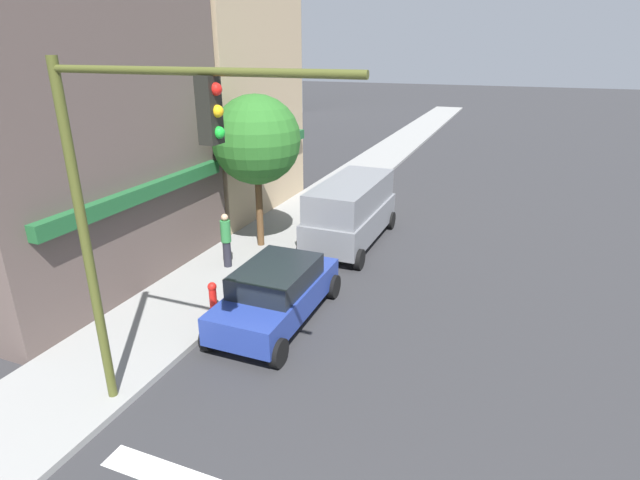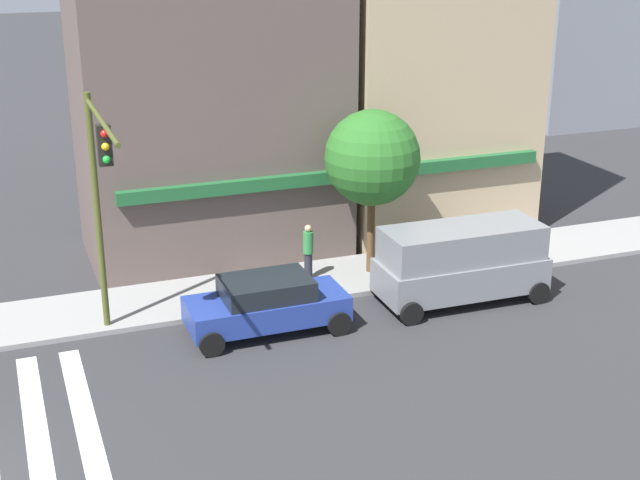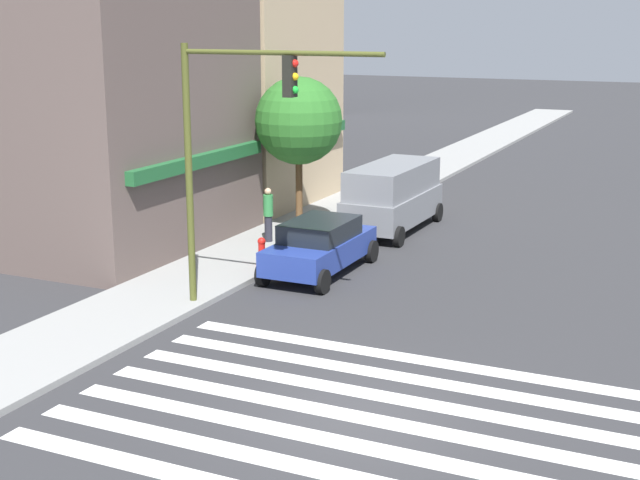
# 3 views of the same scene
# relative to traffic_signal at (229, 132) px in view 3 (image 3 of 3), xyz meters

# --- Properties ---
(ground_plane) EXTENTS (200.00, 200.00, 0.00)m
(ground_plane) POSITION_rel_traffic_signal_xyz_m (-4.40, -5.21, -4.55)
(ground_plane) COLOR #2D2D30
(sidewalk_left) EXTENTS (120.00, 3.00, 0.15)m
(sidewalk_left) POSITION_rel_traffic_signal_xyz_m (-4.40, 2.29, -4.48)
(sidewalk_left) COLOR gray
(sidewalk_left) RESTS_ON ground_plane
(crosswalk_stripes) EXTENTS (6.96, 10.80, 0.01)m
(crosswalk_stripes) POSITION_rel_traffic_signal_xyz_m (-4.40, -5.21, -4.55)
(crosswalk_stripes) COLOR silver
(crosswalk_stripes) RESTS_ON ground_plane
(storefront_row) EXTENTS (15.55, 5.30, 13.20)m
(storefront_row) POSITION_rel_traffic_signal_xyz_m (8.59, 6.28, 1.18)
(storefront_row) COLOR brown
(storefront_row) RESTS_ON ground_plane
(traffic_signal) EXTENTS (0.32, 5.26, 6.65)m
(traffic_signal) POSITION_rel_traffic_signal_xyz_m (0.00, 0.00, 0.00)
(traffic_signal) COLOR #474C1E
(traffic_signal) RESTS_ON ground_plane
(sedan_blue) EXTENTS (4.40, 2.02, 1.59)m
(sedan_blue) POSITION_rel_traffic_signal_xyz_m (4.13, -0.51, -3.71)
(sedan_blue) COLOR navy
(sedan_blue) RESTS_ON ground_plane
(van_grey) EXTENTS (5.03, 2.22, 2.34)m
(van_grey) POSITION_rel_traffic_signal_xyz_m (10.16, -0.51, -3.27)
(van_grey) COLOR slate
(van_grey) RESTS_ON ground_plane
(pedestrian_green_top) EXTENTS (0.32, 0.32, 1.77)m
(pedestrian_green_top) POSITION_rel_traffic_signal_xyz_m (6.40, 2.39, -3.48)
(pedestrian_green_top) COLOR #23232D
(pedestrian_green_top) RESTS_ON sidewalk_left
(fire_hydrant) EXTENTS (0.24, 0.24, 0.84)m
(fire_hydrant) POSITION_rel_traffic_signal_xyz_m (3.72, 1.19, -3.94)
(fire_hydrant) COLOR red
(fire_hydrant) RESTS_ON sidewalk_left
(street_tree) EXTENTS (2.96, 2.96, 5.22)m
(street_tree) POSITION_rel_traffic_signal_xyz_m (8.46, 2.29, -0.68)
(street_tree) COLOR brown
(street_tree) RESTS_ON sidewalk_left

